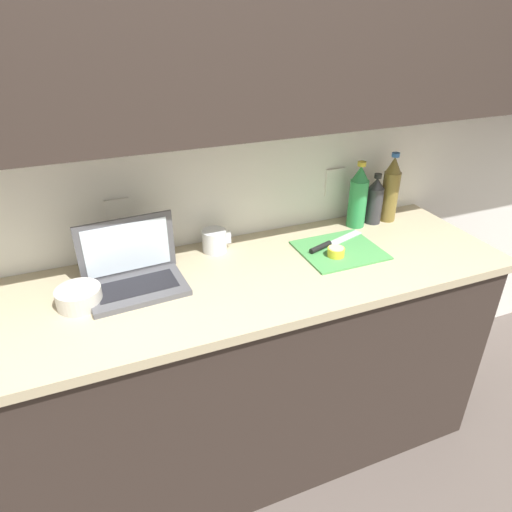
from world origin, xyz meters
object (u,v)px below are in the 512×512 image
bottle_green_soda (358,197)px  bowl_white (79,297)px  lemon_half_cut (336,252)px  bottle_oil_tall (375,201)px  measuring_cup (215,241)px  laptop (133,271)px  bottle_water_clear (390,190)px  knife (327,245)px  cutting_board (340,250)px

bottle_green_soda → bowl_white: size_ratio=2.00×
lemon_half_cut → bottle_oil_tall: bearing=34.7°
measuring_cup → bowl_white: bearing=-159.7°
lemon_half_cut → bowl_white: (-0.94, 0.04, 0.01)m
measuring_cup → bottle_oil_tall: bearing=-0.6°
bowl_white → laptop: bearing=16.5°
laptop → bowl_white: (-0.19, -0.06, -0.02)m
bottle_oil_tall → bowl_white: size_ratio=1.55×
laptop → bottle_water_clear: size_ratio=1.10×
bowl_white → bottle_water_clear: bearing=7.9°
knife → bottle_oil_tall: 0.36m
bottle_green_soda → measuring_cup: bottle_green_soda is taller
laptop → knife: size_ratio=1.17×
laptop → knife: bearing=-4.5°
laptop → cutting_board: 0.80m
cutting_board → bowl_white: (-0.99, -0.00, 0.03)m
cutting_board → bottle_oil_tall: bearing=33.2°
laptop → cutting_board: size_ratio=1.09×
bottle_oil_tall → bottle_water_clear: size_ratio=0.73×
cutting_board → bottle_oil_tall: size_ratio=1.39×
cutting_board → measuring_cup: size_ratio=2.69×
measuring_cup → laptop: bearing=-157.6°
knife → bottle_oil_tall: size_ratio=1.28×
lemon_half_cut → bottle_water_clear: size_ratio=0.21×
knife → bottle_water_clear: bearing=1.3°
bottle_water_clear → bottle_oil_tall: bearing=180.0°
bottle_oil_tall → measuring_cup: bearing=179.4°
measuring_cup → lemon_half_cut: bearing=-29.1°
lemon_half_cut → laptop: bearing=173.0°
laptop → bottle_oil_tall: bearing=3.4°
cutting_board → knife: (-0.03, 0.04, 0.01)m
laptop → cutting_board: bearing=-7.3°
cutting_board → bowl_white: 0.99m
knife → measuring_cup: measuring_cup is taller
bottle_water_clear → bowl_white: size_ratio=2.13×
bottle_green_soda → measuring_cup: bearing=179.3°
bottle_green_soda → measuring_cup: size_ratio=2.49×
laptop → lemon_half_cut: (0.76, -0.09, -0.03)m
bottle_green_soda → bowl_white: (-1.18, -0.19, -0.10)m
knife → measuring_cup: (-0.43, 0.15, 0.03)m
cutting_board → laptop: bearing=176.2°
laptop → lemon_half_cut: size_ratio=5.14×
bottle_water_clear → measuring_cup: bearing=179.4°
knife → bottle_green_soda: (0.23, 0.14, 0.12)m
cutting_board → lemon_half_cut: 0.06m
laptop → measuring_cup: size_ratio=2.92×
bottle_water_clear → laptop: bearing=-173.5°
bottle_water_clear → bowl_white: bottle_water_clear is taller
knife → bottle_green_soda: 0.29m
bottle_green_soda → lemon_half_cut: bearing=-136.1°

